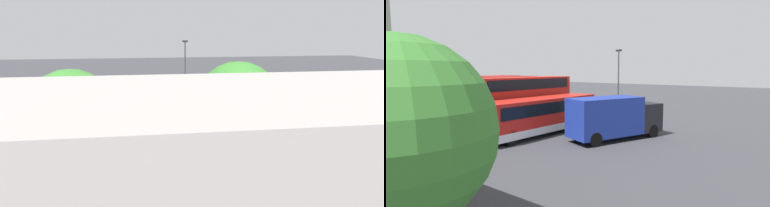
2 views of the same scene
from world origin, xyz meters
TOP-DOWN VIEW (x-y plane):
  - ground_plane at (0.00, 0.00)m, footprint 140.00×140.00m
  - bus_single_deck_near_end at (-5.37, 12.49)m, footprint 2.67×11.25m
  - bus_double_decker_second at (-1.94, 11.41)m, footprint 2.63×10.43m
  - bus_double_decker_third at (1.62, 12.22)m, footprint 2.67×10.26m
  - bus_double_decker_fourth at (5.45, 11.87)m, footprint 2.62×11.55m
  - box_truck_blue at (-11.06, 10.65)m, footprint 4.87×7.90m
  - car_hatchback_silver at (3.36, -5.28)m, footprint 4.57×3.93m
  - lamp_post_tall at (-3.26, -3.40)m, footprint 0.70×0.30m
  - waste_bin_yellow at (-6.28, 1.48)m, footprint 0.60×0.60m
  - tree_leftmost at (-2.57, 23.63)m, footprint 4.78×4.78m
  - tree_midright at (6.13, 23.97)m, footprint 4.45×4.45m
  - depot_building_backdrop at (-0.09, 31.53)m, footprint 29.76×8.21m

SIDE VIEW (x-z plane):
  - ground_plane at x=0.00m, z-range 0.00..0.00m
  - waste_bin_yellow at x=-6.28m, z-range 0.00..0.95m
  - car_hatchback_silver at x=3.36m, z-range -0.01..1.42m
  - bus_single_deck_near_end at x=-5.37m, z-range 0.15..3.10m
  - box_truck_blue at x=-11.06m, z-range 0.11..3.31m
  - bus_double_decker_third at x=1.62m, z-range 0.17..4.72m
  - bus_double_decker_second at x=-1.94m, z-range 0.17..4.72m
  - bus_double_decker_fourth at x=5.45m, z-range 0.17..4.72m
  - depot_building_backdrop at x=-0.09m, z-range 0.00..7.35m
  - lamp_post_tall at x=-3.26m, z-range 0.67..8.35m
  - tree_midright at x=6.13m, z-range 1.39..8.65m
  - tree_leftmost at x=-2.57m, z-range 1.34..8.82m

